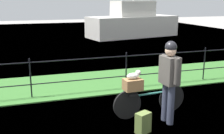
# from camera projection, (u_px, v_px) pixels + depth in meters

# --- Properties ---
(ground_plane) EXTENTS (60.00, 60.00, 0.00)m
(ground_plane) POSITION_uv_depth(u_px,v_px,m) (106.00, 131.00, 5.24)
(ground_plane) COLOR #9E9993
(grass_strip) EXTENTS (27.00, 2.40, 0.03)m
(grass_strip) POSITION_uv_depth(u_px,v_px,m) (76.00, 84.00, 8.10)
(grass_strip) COLOR #38702D
(grass_strip) RESTS_ON ground
(harbor_water) EXTENTS (30.00, 30.00, 0.00)m
(harbor_water) POSITION_uv_depth(u_px,v_px,m) (51.00, 45.00, 14.98)
(harbor_water) COLOR #426684
(harbor_water) RESTS_ON ground
(iron_fence) EXTENTS (18.04, 0.04, 1.04)m
(iron_fence) POSITION_uv_depth(u_px,v_px,m) (81.00, 71.00, 7.21)
(iron_fence) COLOR black
(iron_fence) RESTS_ON ground
(bicycle_main) EXTENTS (1.72, 0.21, 0.62)m
(bicycle_main) POSITION_uv_depth(u_px,v_px,m) (149.00, 101.00, 5.89)
(bicycle_main) COLOR black
(bicycle_main) RESTS_ON ground
(wooden_crate) EXTENTS (0.40, 0.30, 0.24)m
(wooden_crate) POSITION_uv_depth(u_px,v_px,m) (133.00, 85.00, 5.64)
(wooden_crate) COLOR olive
(wooden_crate) RESTS_ON bicycle_main
(terrier_dog) EXTENTS (0.32, 0.16, 0.18)m
(terrier_dog) POSITION_uv_depth(u_px,v_px,m) (134.00, 75.00, 5.60)
(terrier_dog) COLOR silver
(terrier_dog) RESTS_ON wooden_crate
(cyclist_person) EXTENTS (0.29, 0.54, 1.68)m
(cyclist_person) POSITION_uv_depth(u_px,v_px,m) (169.00, 75.00, 5.38)
(cyclist_person) COLOR #383D51
(cyclist_person) RESTS_ON ground
(backpack_on_paving) EXTENTS (0.33, 0.28, 0.40)m
(backpack_on_paving) POSITION_uv_depth(u_px,v_px,m) (143.00, 123.00, 5.13)
(backpack_on_paving) COLOR olive
(backpack_on_paving) RESTS_ON ground
(moored_boat_near) EXTENTS (6.44, 3.36, 3.97)m
(moored_boat_near) POSITION_uv_depth(u_px,v_px,m) (133.00, 23.00, 18.40)
(moored_boat_near) COLOR silver
(moored_boat_near) RESTS_ON ground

